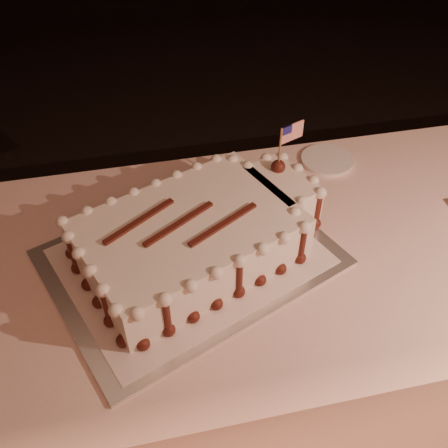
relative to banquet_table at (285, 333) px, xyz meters
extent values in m
cube|color=beige|center=(0.00, 0.00, 0.00)|extent=(2.40, 0.80, 0.75)
cube|color=silver|center=(-0.26, 0.01, 0.38)|extent=(0.75, 0.67, 0.01)
cube|color=white|center=(-0.26, 0.01, 0.38)|extent=(0.67, 0.60, 0.00)
cube|color=white|center=(-0.26, 0.01, 0.44)|extent=(0.55, 0.46, 0.11)
cube|color=white|center=(-0.01, 0.11, 0.44)|extent=(0.17, 0.21, 0.11)
sphere|color=#541E15|center=(-0.39, -0.21, 0.39)|extent=(0.03, 0.03, 0.03)
sphere|color=#541E15|center=(-0.34, -0.19, 0.39)|extent=(0.03, 0.03, 0.03)
sphere|color=#541E15|center=(-0.28, -0.17, 0.39)|extent=(0.03, 0.03, 0.03)
sphere|color=#541E15|center=(-0.23, -0.15, 0.39)|extent=(0.03, 0.03, 0.03)
sphere|color=#541E15|center=(-0.18, -0.13, 0.39)|extent=(0.03, 0.03, 0.03)
sphere|color=#541E15|center=(-0.12, -0.10, 0.39)|extent=(0.03, 0.03, 0.03)
sphere|color=#541E15|center=(-0.07, -0.08, 0.39)|extent=(0.03, 0.03, 0.03)
sphere|color=#541E15|center=(-0.02, -0.06, 0.39)|extent=(0.03, 0.03, 0.03)
sphere|color=#541E15|center=(-0.03, -0.01, 0.39)|extent=(0.03, 0.03, 0.03)
sphere|color=#541E15|center=(0.00, 0.02, 0.39)|extent=(0.03, 0.03, 0.03)
sphere|color=#541E15|center=(0.06, 0.04, 0.39)|extent=(0.03, 0.03, 0.03)
sphere|color=#541E15|center=(0.05, 0.09, 0.39)|extent=(0.03, 0.03, 0.03)
sphere|color=#541E15|center=(0.03, 0.14, 0.39)|extent=(0.03, 0.03, 0.03)
sphere|color=#541E15|center=(0.01, 0.19, 0.39)|extent=(0.03, 0.03, 0.03)
sphere|color=#541E15|center=(-0.03, 0.20, 0.39)|extent=(0.03, 0.03, 0.03)
sphere|color=#541E15|center=(-0.09, 0.18, 0.39)|extent=(0.03, 0.03, 0.03)
sphere|color=#541E15|center=(-0.12, 0.21, 0.39)|extent=(0.03, 0.03, 0.03)
sphere|color=#541E15|center=(-0.16, 0.22, 0.39)|extent=(0.03, 0.03, 0.03)
sphere|color=#541E15|center=(-0.21, 0.20, 0.39)|extent=(0.03, 0.03, 0.03)
sphere|color=#541E15|center=(-0.26, 0.17, 0.39)|extent=(0.03, 0.03, 0.03)
sphere|color=#541E15|center=(-0.32, 0.15, 0.39)|extent=(0.03, 0.03, 0.03)
sphere|color=#541E15|center=(-0.37, 0.13, 0.39)|extent=(0.03, 0.03, 0.03)
sphere|color=#541E15|center=(-0.42, 0.11, 0.39)|extent=(0.03, 0.03, 0.03)
sphere|color=#541E15|center=(-0.48, 0.09, 0.39)|extent=(0.03, 0.03, 0.03)
sphere|color=#541E15|center=(-0.53, 0.07, 0.39)|extent=(0.03, 0.03, 0.03)
sphere|color=#541E15|center=(-0.52, 0.02, 0.39)|extent=(0.03, 0.03, 0.03)
sphere|color=#541E15|center=(-0.49, -0.04, 0.39)|extent=(0.03, 0.03, 0.03)
sphere|color=#541E15|center=(-0.47, -0.09, 0.39)|extent=(0.03, 0.03, 0.03)
sphere|color=#541E15|center=(-0.45, -0.14, 0.39)|extent=(0.03, 0.03, 0.03)
sphere|color=#541E15|center=(-0.43, -0.20, 0.39)|extent=(0.03, 0.03, 0.03)
sphere|color=white|center=(-0.39, -0.21, 0.49)|extent=(0.03, 0.03, 0.03)
sphere|color=white|center=(-0.34, -0.19, 0.49)|extent=(0.03, 0.03, 0.03)
sphere|color=white|center=(-0.28, -0.17, 0.49)|extent=(0.03, 0.03, 0.03)
sphere|color=white|center=(-0.23, -0.15, 0.49)|extent=(0.03, 0.03, 0.03)
sphere|color=white|center=(-0.18, -0.13, 0.49)|extent=(0.03, 0.03, 0.03)
sphere|color=white|center=(-0.12, -0.10, 0.49)|extent=(0.03, 0.03, 0.03)
sphere|color=white|center=(-0.07, -0.08, 0.49)|extent=(0.03, 0.03, 0.03)
sphere|color=white|center=(-0.02, -0.06, 0.49)|extent=(0.03, 0.03, 0.03)
sphere|color=white|center=(-0.03, -0.01, 0.49)|extent=(0.03, 0.03, 0.03)
sphere|color=white|center=(0.00, 0.02, 0.49)|extent=(0.03, 0.03, 0.03)
sphere|color=white|center=(0.06, 0.04, 0.49)|extent=(0.03, 0.03, 0.03)
sphere|color=white|center=(0.05, 0.09, 0.49)|extent=(0.03, 0.03, 0.03)
sphere|color=white|center=(0.03, 0.14, 0.49)|extent=(0.03, 0.03, 0.03)
sphere|color=white|center=(0.01, 0.19, 0.49)|extent=(0.03, 0.03, 0.03)
sphere|color=white|center=(-0.03, 0.20, 0.49)|extent=(0.03, 0.03, 0.03)
sphere|color=white|center=(-0.09, 0.18, 0.49)|extent=(0.03, 0.03, 0.03)
sphere|color=white|center=(-0.12, 0.21, 0.49)|extent=(0.03, 0.03, 0.03)
sphere|color=white|center=(-0.16, 0.22, 0.49)|extent=(0.03, 0.03, 0.03)
sphere|color=white|center=(-0.21, 0.20, 0.49)|extent=(0.03, 0.03, 0.03)
sphere|color=white|center=(-0.26, 0.17, 0.49)|extent=(0.03, 0.03, 0.03)
sphere|color=white|center=(-0.32, 0.15, 0.49)|extent=(0.03, 0.03, 0.03)
sphere|color=white|center=(-0.37, 0.13, 0.49)|extent=(0.03, 0.03, 0.03)
sphere|color=white|center=(-0.42, 0.11, 0.49)|extent=(0.03, 0.03, 0.03)
sphere|color=white|center=(-0.48, 0.09, 0.49)|extent=(0.03, 0.03, 0.03)
sphere|color=white|center=(-0.53, 0.07, 0.49)|extent=(0.03, 0.03, 0.03)
sphere|color=white|center=(-0.52, 0.02, 0.49)|extent=(0.03, 0.03, 0.03)
sphere|color=white|center=(-0.49, -0.04, 0.49)|extent=(0.03, 0.03, 0.03)
sphere|color=white|center=(-0.47, -0.09, 0.49)|extent=(0.03, 0.03, 0.03)
sphere|color=white|center=(-0.45, -0.14, 0.49)|extent=(0.03, 0.03, 0.03)
sphere|color=white|center=(-0.43, -0.20, 0.49)|extent=(0.03, 0.03, 0.03)
cylinder|color=#541E15|center=(-0.34, -0.19, 0.44)|extent=(0.02, 0.02, 0.10)
sphere|color=#541E15|center=(-0.34, -0.19, 0.40)|extent=(0.03, 0.03, 0.03)
cylinder|color=#541E15|center=(-0.18, -0.13, 0.44)|extent=(0.02, 0.02, 0.10)
sphere|color=#541E15|center=(-0.18, -0.13, 0.40)|extent=(0.03, 0.03, 0.03)
cylinder|color=#541E15|center=(-0.02, -0.06, 0.44)|extent=(0.02, 0.02, 0.10)
sphere|color=#541E15|center=(-0.02, -0.06, 0.40)|extent=(0.03, 0.03, 0.03)
cylinder|color=#541E15|center=(0.06, 0.04, 0.44)|extent=(0.02, 0.02, 0.10)
sphere|color=#541E15|center=(0.06, 0.04, 0.40)|extent=(0.03, 0.03, 0.03)
cylinder|color=#541E15|center=(0.01, 0.19, 0.44)|extent=(0.02, 0.02, 0.10)
sphere|color=#541E15|center=(0.01, 0.19, 0.40)|extent=(0.03, 0.03, 0.03)
cylinder|color=#541E15|center=(-0.12, 0.21, 0.44)|extent=(0.02, 0.02, 0.10)
sphere|color=#541E15|center=(-0.12, 0.21, 0.40)|extent=(0.03, 0.03, 0.03)
cylinder|color=#541E15|center=(-0.26, 0.17, 0.44)|extent=(0.02, 0.02, 0.10)
sphere|color=#541E15|center=(-0.26, 0.17, 0.40)|extent=(0.03, 0.03, 0.03)
cylinder|color=#541E15|center=(-0.42, 0.11, 0.44)|extent=(0.02, 0.02, 0.10)
sphere|color=#541E15|center=(-0.42, 0.11, 0.40)|extent=(0.03, 0.03, 0.03)
cylinder|color=#541E15|center=(-0.52, 0.02, 0.44)|extent=(0.02, 0.02, 0.10)
sphere|color=#541E15|center=(-0.52, 0.02, 0.40)|extent=(0.03, 0.03, 0.03)
cylinder|color=#541E15|center=(-0.45, -0.14, 0.44)|extent=(0.02, 0.02, 0.10)
sphere|color=#541E15|center=(-0.45, -0.14, 0.40)|extent=(0.03, 0.03, 0.03)
cube|color=#541E15|center=(-0.36, 0.03, 0.50)|extent=(0.16, 0.12, 0.01)
cube|color=#541E15|center=(-0.28, 0.00, 0.50)|extent=(0.17, 0.11, 0.01)
cube|color=#541E15|center=(-0.19, -0.02, 0.50)|extent=(0.17, 0.11, 0.01)
sphere|color=#541E15|center=(-0.02, 0.14, 0.50)|extent=(0.04, 0.04, 0.04)
cylinder|color=#A26E45|center=(-0.02, 0.14, 0.55)|extent=(0.00, 0.00, 0.13)
cube|color=red|center=(0.01, 0.16, 0.59)|extent=(0.06, 0.03, 0.04)
cube|color=navy|center=(0.00, 0.15, 0.60)|extent=(0.03, 0.01, 0.02)
cylinder|color=white|center=(0.19, 0.30, 0.38)|extent=(0.15, 0.15, 0.01)
camera|label=1|loc=(-0.35, -0.78, 1.24)|focal=40.00mm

